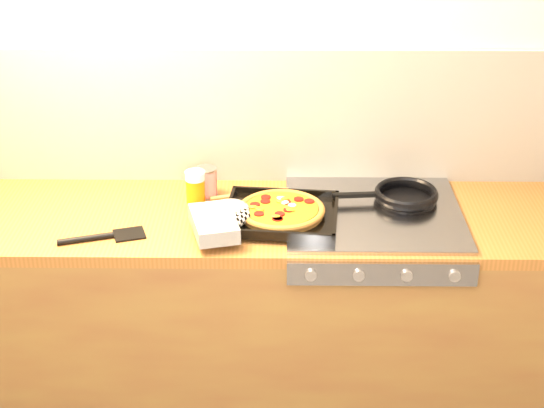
{
  "coord_description": "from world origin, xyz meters",
  "views": [
    {
      "loc": [
        0.13,
        -1.45,
        2.21
      ],
      "look_at": [
        0.1,
        1.08,
        0.95
      ],
      "focal_mm": 55.0,
      "sensor_mm": 36.0,
      "label": 1
    }
  ],
  "objects_px": {
    "pizza_on_tray": "(263,214)",
    "tomato_can": "(206,182)",
    "frying_pan": "(405,196)",
    "juice_glass": "(195,187)"
  },
  "relations": [
    {
      "from": "pizza_on_tray",
      "to": "tomato_can",
      "type": "bearing_deg",
      "value": 133.21
    },
    {
      "from": "pizza_on_tray",
      "to": "tomato_can",
      "type": "xyz_separation_m",
      "value": [
        -0.21,
        0.22,
        0.01
      ]
    },
    {
      "from": "tomato_can",
      "to": "juice_glass",
      "type": "distance_m",
      "value": 0.06
    },
    {
      "from": "frying_pan",
      "to": "juice_glass",
      "type": "bearing_deg",
      "value": 179.18
    },
    {
      "from": "frying_pan",
      "to": "tomato_can",
      "type": "height_order",
      "value": "tomato_can"
    },
    {
      "from": "frying_pan",
      "to": "juice_glass",
      "type": "height_order",
      "value": "juice_glass"
    },
    {
      "from": "frying_pan",
      "to": "tomato_can",
      "type": "bearing_deg",
      "value": 175.06
    },
    {
      "from": "tomato_can",
      "to": "pizza_on_tray",
      "type": "bearing_deg",
      "value": -46.79
    },
    {
      "from": "frying_pan",
      "to": "tomato_can",
      "type": "relative_size",
      "value": 3.46
    },
    {
      "from": "pizza_on_tray",
      "to": "frying_pan",
      "type": "distance_m",
      "value": 0.52
    }
  ]
}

